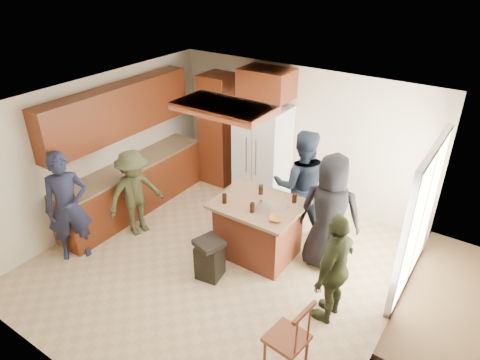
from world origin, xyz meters
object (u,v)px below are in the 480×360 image
Objects in this scene: person_side_right at (334,268)px; spindle_chair at (288,339)px; person_counter at (135,193)px; person_front_left at (68,207)px; person_behind_left at (301,185)px; refrigerator at (262,153)px; person_behind_right at (330,213)px; trash_bin at (210,258)px; kitchen_island at (258,228)px.

person_side_right reaches higher than spindle_chair.
person_side_right is 3.43m from person_counter.
person_behind_left is at bearing -11.65° from person_front_left.
refrigerator reaches higher than person_counter.
person_side_right is at bearing -73.79° from person_counter.
person_behind_left is 1.38m from refrigerator.
person_behind_right is 1.17× the size of person_side_right.
spindle_chair is (3.36, -0.96, -0.30)m from person_counter.
person_front_left reaches higher than trash_bin.
kitchen_island is 2.11m from spindle_chair.
person_side_right is 3.18m from refrigerator.
kitchen_island is (-0.98, -0.36, -0.44)m from person_behind_right.
refrigerator is at bearing -128.55° from person_side_right.
person_behind_left is at bearing 71.03° from trash_bin.
refrigerator is 1.81× the size of spindle_chair.
person_side_right is at bearing -21.34° from kitchen_island.
kitchen_island is at bearing -60.31° from refrigerator.
person_behind_right is 3.11m from person_counter.
person_behind_left is 1.00m from kitchen_island.
refrigerator is at bearing 10.88° from person_front_left.
person_behind_left is 1.24× the size of person_counter.
person_counter is (0.36, 0.99, -0.13)m from person_front_left.
person_side_right is (0.48, -0.93, -0.13)m from person_behind_right.
person_side_right is at bearing 8.66° from trash_bin.
person_behind_right is at bearing -32.84° from refrigerator.
spindle_chair is at bearing -54.11° from refrigerator.
refrigerator is (1.08, 2.19, 0.15)m from person_counter.
person_counter is at bearing -85.46° from person_side_right.
kitchen_island is at bearing -57.15° from person_counter.
spindle_chair is at bearing -54.40° from person_front_left.
kitchen_island is at bearing 70.65° from trash_bin.
person_front_left is 0.94× the size of person_behind_left.
refrigerator is at bearing 119.69° from kitchen_island.
kitchen_island is 0.90m from trash_bin.
person_front_left is at bearing -114.30° from refrigerator.
trash_bin is (-0.29, -0.84, -0.16)m from kitchen_island.
person_behind_right is at bearing -24.02° from person_front_left.
person_behind_right is (0.70, -0.48, -0.02)m from person_behind_left.
person_behind_left is at bearing -136.37° from person_side_right.
person_counter is (-3.43, -0.05, -0.03)m from person_side_right.
kitchen_island is 2.03× the size of trash_bin.
person_front_left reaches higher than spindle_chair.
person_front_left is 0.96× the size of person_behind_right.
person_front_left reaches higher than person_side_right.
spindle_chair reaches higher than kitchen_island.
person_behind_left reaches higher than person_counter.
person_behind_left is 1.84m from person_side_right.
trash_bin is at bearing 156.06° from spindle_chair.
trash_bin is at bearing -109.35° from kitchen_island.
person_side_right is at bearing -42.25° from refrigerator.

